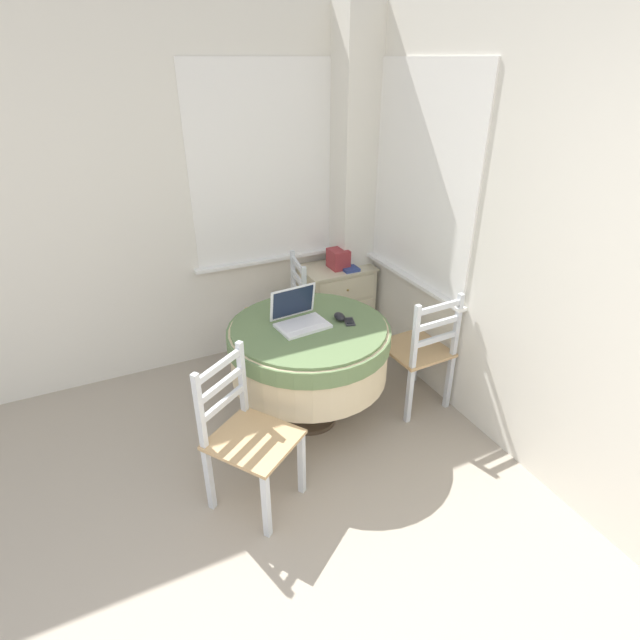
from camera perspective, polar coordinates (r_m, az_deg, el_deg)
The scene contains 11 objects.
corner_room_shell at distance 2.88m, azimuth 0.90°, elevation 9.30°, with size 4.32×4.96×2.55m.
round_dining_table at distance 3.16m, azimuth -1.26°, elevation -3.23°, with size 1.02×1.02×0.73m.
laptop at distance 3.08m, azimuth -2.39°, elevation 0.32°, with size 0.33×0.28×0.23m.
computer_mouse at distance 3.14m, azimuth 2.24°, elevation 0.38°, with size 0.06×0.10×0.05m.
cell_phone at distance 3.12m, azimuth 3.38°, elevation -0.18°, with size 0.09×0.12×0.01m.
dining_chair_near_back_window at distance 3.87m, azimuth -4.41°, elevation 0.59°, with size 0.48×0.46×0.88m.
dining_chair_near_right_window at distance 3.45m, azimuth 11.30°, elevation -3.54°, with size 0.41×0.44×0.88m.
dining_chair_camera_near at distance 2.72m, azimuth -8.38°, elevation -13.02°, with size 0.56×0.57×0.88m.
corner_cabinet at distance 4.22m, azimuth 1.87°, elevation 1.77°, with size 0.57×0.40×0.68m.
storage_box at distance 4.04m, azimuth 2.10°, elevation 7.01°, with size 0.14×0.17×0.15m.
book_on_cabinet at distance 4.07m, azimuth 2.99°, elevation 6.18°, with size 0.12×0.26×0.02m.
Camera 1 is at (-0.03, -0.47, 2.20)m, focal length 28.00 mm.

